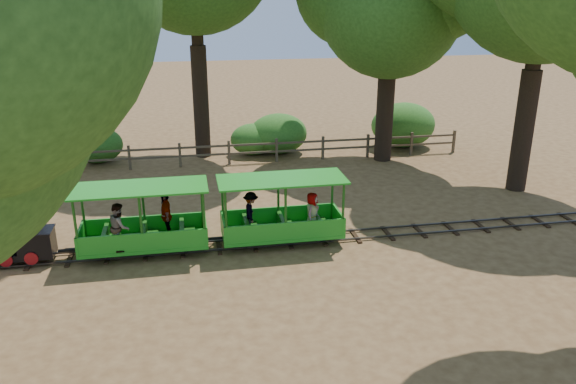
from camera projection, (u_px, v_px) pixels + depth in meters
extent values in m
plane|color=#9B7043|center=(289.00, 242.00, 16.15)|extent=(90.00, 90.00, 0.00)
cube|color=#3F3D3A|center=(291.00, 244.00, 15.85)|extent=(22.00, 0.05, 0.05)
cube|color=#3F3D3A|center=(287.00, 235.00, 16.40)|extent=(22.00, 0.05, 0.05)
cube|color=#382314|center=(289.00, 241.00, 16.14)|extent=(0.12, 1.00, 0.05)
cube|color=#382314|center=(108.00, 255.00, 15.27)|extent=(0.12, 1.00, 0.05)
cube|color=#382314|center=(450.00, 228.00, 17.01)|extent=(0.12, 1.00, 0.05)
cube|color=black|center=(13.00, 254.00, 14.77)|extent=(2.11, 0.67, 0.17)
cube|color=black|center=(36.00, 241.00, 14.76)|extent=(0.86, 0.67, 0.53)
cube|color=black|center=(35.00, 231.00, 14.67)|extent=(0.91, 0.73, 0.04)
cylinder|color=maroon|center=(6.00, 261.00, 14.44)|extent=(0.34, 0.06, 0.34)
cylinder|color=maroon|center=(13.00, 249.00, 15.08)|extent=(0.34, 0.06, 0.34)
cylinder|color=maroon|center=(31.00, 259.00, 14.55)|extent=(0.34, 0.06, 0.34)
cylinder|color=maroon|center=(37.00, 247.00, 15.18)|extent=(0.34, 0.06, 0.34)
sphere|color=white|center=(14.00, 180.00, 14.28)|extent=(0.96, 0.96, 0.96)
imported|color=white|center=(17.00, 200.00, 14.28)|extent=(0.50, 0.69, 1.77)
cube|color=green|center=(145.00, 243.00, 15.35)|extent=(3.39, 1.30, 0.10)
cube|color=#1B5C15|center=(145.00, 247.00, 15.39)|extent=(3.05, 0.50, 0.14)
cube|color=green|center=(143.00, 242.00, 14.68)|extent=(3.39, 0.06, 0.50)
cube|color=green|center=(145.00, 224.00, 15.81)|extent=(3.39, 0.06, 0.50)
cube|color=green|center=(140.00, 188.00, 14.81)|extent=(3.54, 1.45, 0.05)
cylinder|color=#1B5C15|center=(76.00, 229.00, 14.25)|extent=(0.07, 0.07, 1.60)
cylinder|color=#1B5C15|center=(83.00, 212.00, 15.34)|extent=(0.07, 0.07, 1.60)
cylinder|color=#1B5C15|center=(204.00, 220.00, 14.81)|extent=(0.07, 0.07, 1.60)
cylinder|color=#1B5C15|center=(202.00, 204.00, 15.90)|extent=(0.07, 0.07, 1.60)
cube|color=#1B5C15|center=(105.00, 237.00, 15.09)|extent=(0.12, 1.10, 0.40)
cube|color=#1B5C15|center=(144.00, 234.00, 15.26)|extent=(0.12, 1.10, 0.40)
cube|color=#1B5C15|center=(182.00, 232.00, 15.44)|extent=(0.12, 1.10, 0.40)
cylinder|color=black|center=(103.00, 254.00, 14.87)|extent=(0.28, 0.06, 0.28)
cylinder|color=black|center=(106.00, 243.00, 15.50)|extent=(0.28, 0.06, 0.28)
cylinder|color=black|center=(186.00, 247.00, 15.25)|extent=(0.28, 0.06, 0.28)
cylinder|color=black|center=(185.00, 237.00, 15.88)|extent=(0.28, 0.06, 0.28)
imported|color=gray|center=(120.00, 226.00, 14.65)|extent=(0.53, 0.66, 1.29)
imported|color=gray|center=(166.00, 215.00, 15.35)|extent=(0.41, 0.81, 1.32)
cube|color=green|center=(282.00, 232.00, 16.01)|extent=(3.39, 1.30, 0.10)
cube|color=#1B5C15|center=(282.00, 236.00, 16.05)|extent=(3.05, 0.50, 0.14)
cube|color=green|center=(286.00, 231.00, 15.34)|extent=(3.39, 0.06, 0.50)
cube|color=green|center=(278.00, 215.00, 16.47)|extent=(3.39, 0.06, 0.50)
cube|color=green|center=(282.00, 179.00, 15.47)|extent=(3.54, 1.45, 0.05)
cylinder|color=#1B5C15|center=(226.00, 218.00, 14.91)|extent=(0.07, 0.07, 1.60)
cylinder|color=#1B5C15|center=(223.00, 203.00, 16.00)|extent=(0.07, 0.07, 1.60)
cylinder|color=#1B5C15|center=(343.00, 210.00, 15.47)|extent=(0.07, 0.07, 1.60)
cylinder|color=#1B5C15|center=(332.00, 196.00, 16.56)|extent=(0.07, 0.07, 1.60)
cube|color=#1B5C15|center=(246.00, 227.00, 15.75)|extent=(0.12, 1.10, 0.40)
cube|color=#1B5C15|center=(282.00, 224.00, 15.92)|extent=(0.12, 1.10, 0.40)
cube|color=#1B5C15|center=(317.00, 222.00, 16.10)|extent=(0.12, 1.10, 0.40)
cylinder|color=black|center=(246.00, 243.00, 15.53)|extent=(0.28, 0.06, 0.28)
cylinder|color=black|center=(243.00, 233.00, 16.16)|extent=(0.28, 0.06, 0.28)
cylinder|color=black|center=(322.00, 237.00, 15.91)|extent=(0.28, 0.06, 0.28)
cylinder|color=black|center=(316.00, 227.00, 16.54)|extent=(0.28, 0.06, 0.28)
imported|color=gray|center=(251.00, 212.00, 15.83)|extent=(0.50, 0.78, 1.15)
imported|color=gray|center=(312.00, 213.00, 15.69)|extent=(0.62, 0.69, 1.19)
cylinder|color=#2D2116|center=(17.00, 134.00, 19.51)|extent=(0.70, 0.70, 4.21)
cylinder|color=#2D2116|center=(0.00, 36.00, 18.39)|extent=(0.52, 0.53, 2.40)
cylinder|color=#2D2116|center=(201.00, 102.00, 23.79)|extent=(0.66, 0.66, 4.70)
cylinder|color=#2D2116|center=(196.00, 11.00, 22.54)|extent=(0.50, 0.50, 2.69)
cylinder|color=#2D2116|center=(384.00, 120.00, 23.45)|extent=(0.72, 0.72, 3.47)
cylinder|color=#2D2116|center=(388.00, 53.00, 22.53)|extent=(0.54, 0.54, 1.98)
sphere|color=#244E18|center=(391.00, 4.00, 21.90)|extent=(5.76, 5.76, 5.76)
cylinder|color=#2D2116|center=(523.00, 131.00, 19.76)|extent=(0.68, 0.68, 4.29)
cylinder|color=#2D2116|center=(538.00, 32.00, 18.62)|extent=(0.51, 0.51, 2.45)
cube|color=brown|center=(23.00, 163.00, 21.82)|extent=(0.10, 0.10, 1.00)
cube|color=brown|center=(77.00, 160.00, 22.16)|extent=(0.10, 0.10, 1.00)
cube|color=brown|center=(129.00, 158.00, 22.51)|extent=(0.10, 0.10, 1.00)
cube|color=brown|center=(180.00, 155.00, 22.86)|extent=(0.10, 0.10, 1.00)
cube|color=brown|center=(229.00, 153.00, 23.20)|extent=(0.10, 0.10, 1.00)
cube|color=brown|center=(277.00, 150.00, 23.55)|extent=(0.10, 0.10, 1.00)
cube|color=brown|center=(323.00, 148.00, 23.90)|extent=(0.10, 0.10, 1.00)
cube|color=brown|center=(368.00, 146.00, 24.25)|extent=(0.10, 0.10, 1.00)
cube|color=brown|center=(411.00, 143.00, 24.59)|extent=(0.10, 0.10, 1.00)
cube|color=brown|center=(454.00, 141.00, 24.94)|extent=(0.10, 0.10, 1.00)
cube|color=brown|center=(253.00, 144.00, 23.28)|extent=(18.00, 0.06, 0.08)
cube|color=brown|center=(253.00, 153.00, 23.39)|extent=(18.00, 0.06, 0.08)
ellipsoid|color=#2D6B1E|center=(96.00, 145.00, 23.38)|extent=(2.18, 1.68, 1.51)
ellipsoid|color=#2D6B1E|center=(278.00, 134.00, 24.67)|extent=(2.56, 1.97, 1.77)
ellipsoid|color=#2D6B1E|center=(253.00, 139.00, 24.55)|extent=(1.99, 1.53, 1.38)
ellipsoid|color=#2D6B1E|center=(403.00, 125.00, 25.63)|extent=(2.96, 2.28, 2.05)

